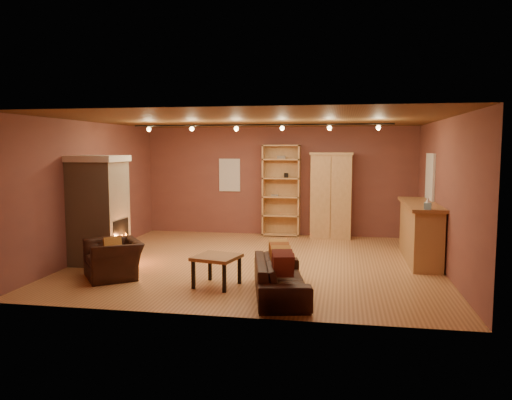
% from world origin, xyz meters
% --- Properties ---
extents(floor, '(7.00, 7.00, 0.00)m').
position_xyz_m(floor, '(0.00, 0.00, 0.00)').
color(floor, '#A3673A').
rests_on(floor, ground).
extents(ceiling, '(7.00, 7.00, 0.00)m').
position_xyz_m(ceiling, '(0.00, 0.00, 2.80)').
color(ceiling, brown).
rests_on(ceiling, back_wall).
extents(back_wall, '(7.00, 0.02, 2.80)m').
position_xyz_m(back_wall, '(0.00, 3.25, 1.40)').
color(back_wall, brown).
rests_on(back_wall, floor).
extents(left_wall, '(0.02, 6.50, 2.80)m').
position_xyz_m(left_wall, '(-3.50, 0.00, 1.40)').
color(left_wall, brown).
rests_on(left_wall, floor).
extents(right_wall, '(0.02, 6.50, 2.80)m').
position_xyz_m(right_wall, '(3.50, 0.00, 1.40)').
color(right_wall, brown).
rests_on(right_wall, floor).
extents(fireplace, '(1.01, 0.98, 2.12)m').
position_xyz_m(fireplace, '(-3.04, -0.60, 1.06)').
color(fireplace, tan).
rests_on(fireplace, floor).
extents(back_window, '(0.56, 0.04, 0.86)m').
position_xyz_m(back_window, '(-1.30, 3.23, 1.55)').
color(back_window, silver).
rests_on(back_window, back_wall).
extents(bookcase, '(0.96, 0.37, 2.34)m').
position_xyz_m(bookcase, '(0.09, 3.13, 1.19)').
color(bookcase, tan).
rests_on(bookcase, floor).
extents(armoire, '(1.06, 0.61, 2.15)m').
position_xyz_m(armoire, '(1.36, 2.98, 1.08)').
color(armoire, tan).
rests_on(armoire, floor).
extents(bar_counter, '(0.65, 2.45, 1.17)m').
position_xyz_m(bar_counter, '(3.20, 0.72, 0.60)').
color(bar_counter, tan).
rests_on(bar_counter, floor).
extents(tissue_box, '(0.16, 0.16, 0.23)m').
position_xyz_m(tissue_box, '(3.15, -0.41, 1.27)').
color(tissue_box, '#84BCD3').
rests_on(tissue_box, bar_counter).
extents(right_window, '(0.05, 0.90, 1.00)m').
position_xyz_m(right_window, '(3.47, 1.40, 1.65)').
color(right_window, silver).
rests_on(right_window, right_wall).
extents(loveseat, '(0.93, 1.99, 0.79)m').
position_xyz_m(loveseat, '(0.73, -2.16, 0.39)').
color(loveseat, black).
rests_on(loveseat, floor).
extents(armchair, '(1.13, 1.20, 0.88)m').
position_xyz_m(armchair, '(-2.28, -1.60, 0.44)').
color(armchair, black).
rests_on(armchair, floor).
extents(coffee_table, '(0.81, 0.81, 0.51)m').
position_xyz_m(coffee_table, '(-0.36, -1.81, 0.43)').
color(coffee_table, '#9B6438').
rests_on(coffee_table, floor).
extents(track_rail, '(5.20, 0.09, 0.13)m').
position_xyz_m(track_rail, '(0.00, 0.20, 2.69)').
color(track_rail, black).
rests_on(track_rail, ceiling).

